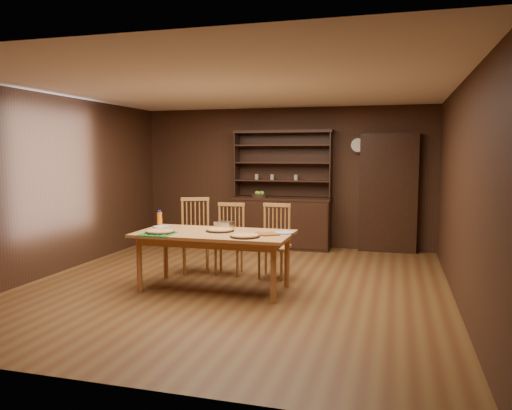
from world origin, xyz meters
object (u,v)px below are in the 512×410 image
(dining_table, at_px, (214,238))
(juice_bottle, at_px, (160,219))
(chair_center, at_px, (230,236))
(china_hutch, at_px, (282,216))
(chair_right, at_px, (275,238))
(chair_left, at_px, (195,232))

(dining_table, height_order, juice_bottle, juice_bottle)
(chair_center, bearing_deg, juice_bottle, -148.47)
(chair_center, height_order, juice_bottle, chair_center)
(china_hutch, bearing_deg, chair_right, -79.67)
(dining_table, relative_size, chair_right, 1.90)
(chair_left, distance_m, juice_bottle, 0.73)
(china_hutch, bearing_deg, juice_bottle, -112.35)
(dining_table, xyz_separation_m, chair_center, (-0.10, 0.92, -0.13))
(chair_center, height_order, chair_right, chair_right)
(china_hutch, relative_size, chair_center, 2.11)
(china_hutch, bearing_deg, chair_left, -112.03)
(dining_table, bearing_deg, chair_left, 125.05)
(dining_table, bearing_deg, china_hutch, 86.22)
(china_hutch, distance_m, juice_bottle, 2.95)
(chair_left, distance_m, chair_right, 1.24)
(chair_left, relative_size, juice_bottle, 4.94)
(dining_table, bearing_deg, chair_center, 96.17)
(chair_left, height_order, chair_right, chair_left)
(chair_center, bearing_deg, chair_left, 173.74)
(chair_left, bearing_deg, chair_center, -23.48)
(chair_left, bearing_deg, chair_right, -24.89)
(china_hutch, height_order, chair_center, china_hutch)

